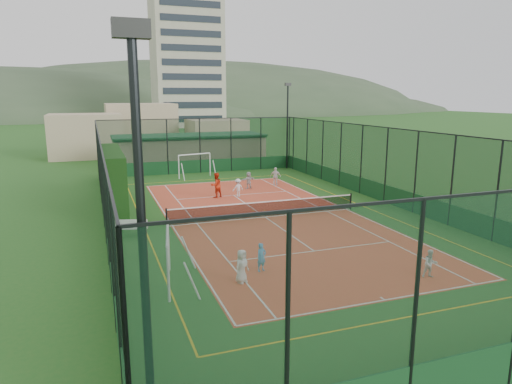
# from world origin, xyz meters

# --- Properties ---
(ground) EXTENTS (300.00, 300.00, 0.00)m
(ground) POSITION_xyz_m (0.00, 0.00, 0.00)
(ground) COLOR #225C1F
(ground) RESTS_ON ground
(court_slab) EXTENTS (11.17, 23.97, 0.01)m
(court_slab) POSITION_xyz_m (0.00, 0.00, 0.01)
(court_slab) COLOR #C2442B
(court_slab) RESTS_ON ground
(tennis_net) EXTENTS (11.67, 0.12, 1.06)m
(tennis_net) POSITION_xyz_m (0.00, 0.00, 0.53)
(tennis_net) COLOR black
(tennis_net) RESTS_ON ground
(perimeter_fence) EXTENTS (18.12, 34.12, 5.00)m
(perimeter_fence) POSITION_xyz_m (0.00, 0.00, 2.50)
(perimeter_fence) COLOR black
(perimeter_fence) RESTS_ON ground
(floodlight_sw) EXTENTS (0.60, 0.26, 8.25)m
(floodlight_sw) POSITION_xyz_m (-8.60, -16.60, 4.12)
(floodlight_sw) COLOR black
(floodlight_sw) RESTS_ON ground
(floodlight_ne) EXTENTS (0.60, 0.26, 8.25)m
(floodlight_ne) POSITION_xyz_m (8.60, 16.60, 4.12)
(floodlight_ne) COLOR black
(floodlight_ne) RESTS_ON ground
(clubhouse) EXTENTS (15.20, 7.20, 3.15)m
(clubhouse) POSITION_xyz_m (0.00, 22.00, 1.57)
(clubhouse) COLOR tan
(clubhouse) RESTS_ON ground
(apartment_tower) EXTENTS (15.00, 12.00, 30.00)m
(apartment_tower) POSITION_xyz_m (12.00, 82.00, 15.00)
(apartment_tower) COLOR beige
(apartment_tower) RESTS_ON ground
(distant_hills) EXTENTS (200.00, 60.00, 24.00)m
(distant_hills) POSITION_xyz_m (0.00, 150.00, 0.00)
(distant_hills) COLOR #384C33
(distant_hills) RESTS_ON ground
(hedge_left) EXTENTS (1.28, 8.53, 3.73)m
(hedge_left) POSITION_xyz_m (-8.30, 5.32, 1.87)
(hedge_left) COLOR black
(hedge_left) RESTS_ON ground
(white_bench) EXTENTS (1.78, 0.98, 0.96)m
(white_bench) POSITION_xyz_m (-7.80, -1.20, 0.48)
(white_bench) COLOR white
(white_bench) RESTS_ON ground
(futsal_goal_near) EXTENTS (3.23, 1.39, 2.01)m
(futsal_goal_near) POSITION_xyz_m (-6.93, -7.95, 1.01)
(futsal_goal_near) COLOR white
(futsal_goal_near) RESTS_ON ground
(futsal_goal_far) EXTENTS (3.28, 1.69, 2.03)m
(futsal_goal_far) POSITION_xyz_m (-1.02, 14.74, 1.02)
(futsal_goal_far) COLOR white
(futsal_goal_far) RESTS_ON ground
(child_near_left) EXTENTS (0.77, 0.69, 1.31)m
(child_near_left) POSITION_xyz_m (-4.26, -8.70, 0.67)
(child_near_left) COLOR white
(child_near_left) RESTS_ON court_slab
(child_near_mid) EXTENTS (0.50, 0.40, 1.19)m
(child_near_mid) POSITION_xyz_m (-3.14, -7.85, 0.60)
(child_near_mid) COLOR #4A96D3
(child_near_mid) RESTS_ON court_slab
(child_near_right) EXTENTS (0.66, 0.58, 1.14)m
(child_near_right) POSITION_xyz_m (2.89, -10.73, 0.58)
(child_near_right) COLOR white
(child_near_right) RESTS_ON court_slab
(child_far_left) EXTENTS (0.93, 0.66, 1.30)m
(child_far_left) POSITION_xyz_m (0.16, 5.84, 0.66)
(child_far_left) COLOR white
(child_far_left) RESTS_ON court_slab
(child_far_right) EXTENTS (0.91, 0.75, 1.45)m
(child_far_right) POSITION_xyz_m (4.28, 8.90, 0.73)
(child_far_right) COLOR white
(child_far_right) RESTS_ON court_slab
(child_far_back) EXTENTS (1.27, 0.72, 1.30)m
(child_far_back) POSITION_xyz_m (1.82, 8.39, 0.66)
(child_far_back) COLOR silver
(child_far_back) RESTS_ON court_slab
(coach) EXTENTS (1.04, 0.93, 1.75)m
(coach) POSITION_xyz_m (-1.35, 6.19, 0.89)
(coach) COLOR red
(coach) RESTS_ON court_slab
(tennis_balls) EXTENTS (6.27, 1.60, 0.07)m
(tennis_balls) POSITION_xyz_m (-0.43, 1.27, 0.04)
(tennis_balls) COLOR #CCE033
(tennis_balls) RESTS_ON court_slab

